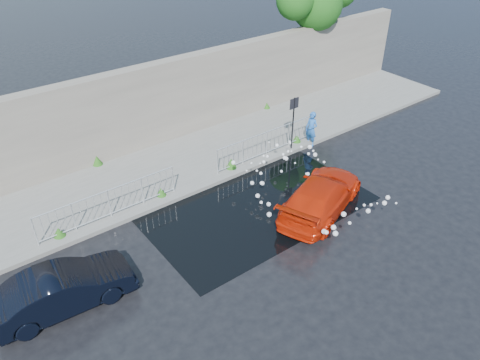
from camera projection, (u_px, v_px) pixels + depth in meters
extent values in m
plane|color=black|center=(262.00, 224.00, 16.12)|extent=(90.00, 90.00, 0.00)
cube|color=slate|center=(185.00, 162.00, 19.39)|extent=(30.00, 4.00, 0.15)
cube|color=slate|center=(212.00, 183.00, 18.06)|extent=(30.00, 0.25, 0.16)
cube|color=#6A6259|center=(155.00, 104.00, 19.85)|extent=(30.00, 0.60, 3.50)
cube|color=black|center=(255.00, 205.00, 17.03)|extent=(8.00, 5.00, 0.01)
cylinder|color=black|center=(293.00, 125.00, 19.60)|extent=(0.06, 0.06, 2.50)
cube|color=black|center=(294.00, 103.00, 19.05)|extent=(0.45, 0.04, 0.45)
cylinder|color=#332114|center=(309.00, 41.00, 25.22)|extent=(0.36, 0.36, 5.00)
sphere|color=#104513|center=(317.00, 5.00, 23.28)|extent=(2.58, 2.58, 2.58)
sphere|color=#104513|center=(295.00, 0.00, 22.30)|extent=(1.85, 1.85, 1.85)
cylinder|color=silver|center=(35.00, 232.00, 14.68)|extent=(0.05, 0.05, 1.10)
cylinder|color=silver|center=(173.00, 179.00, 17.20)|extent=(0.05, 0.05, 1.10)
cylinder|color=silver|center=(107.00, 191.00, 15.65)|extent=(5.00, 0.04, 0.04)
cylinder|color=silver|center=(111.00, 213.00, 16.17)|extent=(5.00, 0.04, 0.04)
cylinder|color=silver|center=(217.00, 162.00, 18.21)|extent=(0.05, 0.05, 1.10)
cylinder|color=silver|center=(310.00, 126.00, 20.73)|extent=(0.05, 0.05, 1.10)
cylinder|color=silver|center=(267.00, 132.00, 19.18)|extent=(5.00, 0.04, 0.04)
cylinder|color=silver|center=(266.00, 152.00, 19.70)|extent=(5.00, 0.04, 0.04)
cone|color=#1C4E14|center=(59.00, 232.00, 15.27)|extent=(0.40, 0.40, 0.33)
cone|color=#1C4E14|center=(161.00, 192.00, 17.19)|extent=(0.36, 0.36, 0.34)
cone|color=#1C4E14|center=(231.00, 163.00, 18.78)|extent=(0.44, 0.44, 0.42)
cone|color=#1C4E14|center=(297.00, 138.00, 20.62)|extent=(0.38, 0.38, 0.33)
cone|color=#1C4E14|center=(97.00, 160.00, 18.99)|extent=(0.42, 0.42, 0.40)
cone|color=#1C4E14|center=(267.00, 105.00, 23.56)|extent=(0.34, 0.34, 0.29)
sphere|color=white|center=(261.00, 183.00, 17.15)|extent=(0.13, 0.13, 0.13)
sphere|color=white|center=(264.00, 162.00, 17.89)|extent=(0.13, 0.13, 0.13)
sphere|color=white|center=(251.00, 163.00, 17.63)|extent=(0.08, 0.08, 0.08)
sphere|color=white|center=(277.00, 145.00, 18.85)|extent=(0.14, 0.14, 0.14)
sphere|color=white|center=(262.00, 183.00, 17.19)|extent=(0.16, 0.16, 0.16)
sphere|color=white|center=(309.00, 154.00, 18.63)|extent=(0.11, 0.11, 0.11)
sphere|color=white|center=(306.00, 174.00, 17.79)|extent=(0.07, 0.07, 0.07)
sphere|color=white|center=(318.00, 183.00, 17.74)|extent=(0.15, 0.15, 0.15)
sphere|color=white|center=(264.00, 156.00, 17.96)|extent=(0.08, 0.08, 0.08)
sphere|color=white|center=(290.00, 141.00, 18.92)|extent=(0.07, 0.07, 0.07)
sphere|color=white|center=(233.00, 163.00, 17.62)|extent=(0.16, 0.16, 0.16)
sphere|color=white|center=(283.00, 154.00, 18.06)|extent=(0.10, 0.10, 0.10)
sphere|color=white|center=(313.00, 151.00, 18.66)|extent=(0.09, 0.09, 0.09)
sphere|color=white|center=(269.00, 142.00, 18.74)|extent=(0.06, 0.06, 0.06)
sphere|color=white|center=(291.00, 151.00, 18.37)|extent=(0.07, 0.07, 0.07)
sphere|color=white|center=(281.00, 171.00, 17.69)|extent=(0.10, 0.10, 0.10)
sphere|color=white|center=(285.00, 158.00, 18.11)|extent=(0.15, 0.15, 0.15)
sphere|color=white|center=(267.00, 156.00, 18.15)|extent=(0.11, 0.11, 0.11)
sphere|color=white|center=(288.00, 151.00, 18.46)|extent=(0.11, 0.11, 0.11)
sphere|color=white|center=(310.00, 147.00, 18.66)|extent=(0.18, 0.18, 0.18)
sphere|color=white|center=(308.00, 174.00, 17.79)|extent=(0.14, 0.14, 0.14)
sphere|color=white|center=(295.00, 163.00, 18.08)|extent=(0.08, 0.08, 0.08)
sphere|color=white|center=(319.00, 180.00, 17.83)|extent=(0.08, 0.08, 0.08)
sphere|color=white|center=(257.00, 171.00, 17.27)|extent=(0.09, 0.09, 0.09)
sphere|color=white|center=(258.00, 196.00, 16.68)|extent=(0.16, 0.16, 0.16)
sphere|color=white|center=(261.00, 173.00, 17.39)|extent=(0.12, 0.12, 0.12)
sphere|color=white|center=(324.00, 162.00, 18.43)|extent=(0.10, 0.10, 0.10)
sphere|color=white|center=(261.00, 202.00, 16.53)|extent=(0.12, 0.12, 0.12)
sphere|color=white|center=(290.00, 143.00, 18.75)|extent=(0.09, 0.09, 0.09)
sphere|color=white|center=(286.00, 158.00, 18.09)|extent=(0.16, 0.16, 0.16)
sphere|color=white|center=(318.00, 160.00, 18.58)|extent=(0.07, 0.07, 0.07)
sphere|color=white|center=(301.00, 147.00, 18.73)|extent=(0.11, 0.11, 0.11)
sphere|color=white|center=(269.00, 214.00, 16.31)|extent=(0.18, 0.18, 0.18)
sphere|color=white|center=(315.00, 155.00, 18.57)|extent=(0.17, 0.17, 0.17)
sphere|color=white|center=(269.00, 204.00, 16.74)|extent=(0.16, 0.16, 0.16)
sphere|color=white|center=(252.00, 183.00, 16.97)|extent=(0.15, 0.15, 0.15)
sphere|color=white|center=(260.00, 163.00, 17.81)|extent=(0.07, 0.07, 0.07)
sphere|color=white|center=(247.00, 171.00, 17.29)|extent=(0.07, 0.07, 0.07)
sphere|color=white|center=(364.00, 205.00, 15.92)|extent=(0.10, 0.10, 0.10)
sphere|color=white|center=(326.00, 232.00, 14.16)|extent=(0.13, 0.13, 0.13)
sphere|color=white|center=(368.00, 211.00, 15.18)|extent=(0.16, 0.16, 0.16)
sphere|color=white|center=(388.00, 197.00, 15.80)|extent=(0.16, 0.16, 0.16)
sphere|color=white|center=(334.00, 227.00, 14.94)|extent=(0.17, 0.17, 0.17)
sphere|color=white|center=(371.00, 205.00, 16.23)|extent=(0.10, 0.10, 0.10)
sphere|color=white|center=(396.00, 203.00, 15.23)|extent=(0.07, 0.07, 0.07)
sphere|color=white|center=(350.00, 223.00, 14.52)|extent=(0.11, 0.11, 0.11)
sphere|color=white|center=(331.00, 222.00, 15.56)|extent=(0.06, 0.06, 0.06)
sphere|color=white|center=(335.00, 233.00, 14.31)|extent=(0.17, 0.17, 0.17)
sphere|color=white|center=(324.00, 232.00, 14.46)|extent=(0.16, 0.16, 0.16)
sphere|color=white|center=(385.00, 203.00, 15.44)|extent=(0.16, 0.16, 0.16)
sphere|color=white|center=(309.00, 241.00, 14.97)|extent=(0.10, 0.10, 0.10)
sphere|color=white|center=(357.00, 209.00, 15.77)|extent=(0.08, 0.08, 0.08)
sphere|color=white|center=(344.00, 214.00, 15.46)|extent=(0.18, 0.18, 0.18)
sphere|color=white|center=(377.00, 203.00, 15.77)|extent=(0.07, 0.07, 0.07)
imported|color=red|center=(321.00, 195.00, 16.44)|extent=(4.75, 3.28, 1.28)
imported|color=black|center=(63.00, 289.00, 12.76)|extent=(3.91, 1.61, 1.26)
imported|color=blue|center=(311.00, 129.00, 20.31)|extent=(0.45, 0.62, 1.58)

